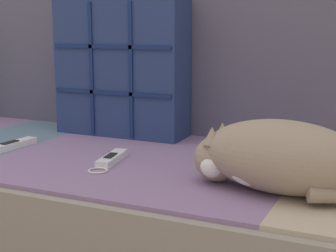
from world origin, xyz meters
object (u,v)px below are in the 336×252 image
object	(u,v)px
throw_pillow_quilted	(122,68)
sleeping_cat	(274,158)
game_remote_far	(11,146)
game_remote_near	(111,159)
couch	(47,204)

from	to	relation	value
throw_pillow_quilted	sleeping_cat	world-z (taller)	throw_pillow_quilted
game_remote_far	game_remote_near	bearing A→B (deg)	-1.70
sleeping_cat	game_remote_far	size ratio (longest dim) A/B	2.03
sleeping_cat	game_remote_near	distance (m)	0.44
sleeping_cat	game_remote_far	bearing A→B (deg)	175.00
throw_pillow_quilted	game_remote_near	distance (m)	0.41
couch	sleeping_cat	size ratio (longest dim) A/B	5.16
throw_pillow_quilted	game_remote_far	bearing A→B (deg)	-122.24
sleeping_cat	throw_pillow_quilted	bearing A→B (deg)	147.13
game_remote_near	couch	bearing A→B (deg)	158.57
game_remote_near	game_remote_far	bearing A→B (deg)	178.30
throw_pillow_quilted	game_remote_far	distance (m)	0.42
sleeping_cat	game_remote_near	xyz separation A→B (m)	(-0.44, 0.06, -0.07)
sleeping_cat	game_remote_far	distance (m)	0.78
sleeping_cat	game_remote_far	xyz separation A→B (m)	(-0.77, 0.07, -0.07)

